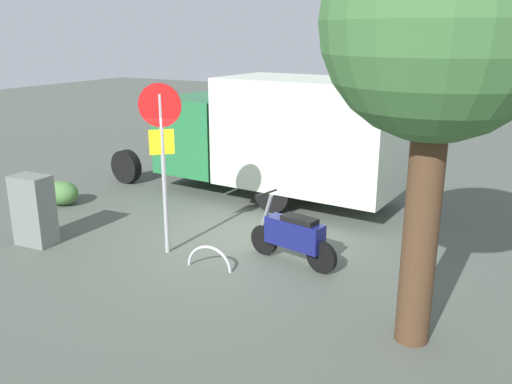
{
  "coord_description": "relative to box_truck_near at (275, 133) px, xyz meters",
  "views": [
    {
      "loc": [
        -4.89,
        8.45,
        3.92
      ],
      "look_at": [
        -0.48,
        0.26,
        1.17
      ],
      "focal_mm": 37.84,
      "sensor_mm": 36.0,
      "label": 1
    }
  ],
  "objects": [
    {
      "name": "ground_plane",
      "position": [
        -0.78,
        3.01,
        -1.62
      ],
      "size": [
        60.0,
        60.0,
        0.0
      ],
      "primitive_type": "plane",
      "color": "#4B5248"
    },
    {
      "name": "box_truck_near",
      "position": [
        0.0,
        0.0,
        0.0
      ],
      "size": [
        7.67,
        2.69,
        2.94
      ],
      "rotation": [
        0.0,
        0.0,
        -0.07
      ],
      "color": "black",
      "rests_on": "ground"
    },
    {
      "name": "motorcycle",
      "position": [
        -2.08,
        3.4,
        -1.1
      ],
      "size": [
        1.79,
        0.67,
        1.2
      ],
      "rotation": [
        0.0,
        0.0,
        -0.2
      ],
      "color": "black",
      "rests_on": "ground"
    },
    {
      "name": "stop_sign",
      "position": [
        0.19,
        4.06,
        0.45
      ],
      "size": [
        0.71,
        0.33,
        3.1
      ],
      "color": "#9E9EA3",
      "rests_on": "ground"
    },
    {
      "name": "street_tree",
      "position": [
        -4.49,
        4.91,
        2.36
      ],
      "size": [
        2.75,
        2.75,
        5.42
      ],
      "color": "#47301E",
      "rests_on": "ground"
    },
    {
      "name": "utility_cabinet",
      "position": [
        2.67,
        4.91,
        -0.94
      ],
      "size": [
        0.76,
        0.51,
        1.36
      ],
      "primitive_type": "cube",
      "rotation": [
        0.0,
        0.0,
        0.06
      ],
      "color": "slate",
      "rests_on": "ground"
    },
    {
      "name": "bike_rack_hoop",
      "position": [
        -0.9,
        4.31,
        -1.62
      ],
      "size": [
        0.85,
        0.13,
        0.85
      ],
      "primitive_type": "torus",
      "rotation": [
        1.57,
        0.0,
        0.1
      ],
      "color": "#B7B7BC",
      "rests_on": "ground"
    },
    {
      "name": "shrub_near_sign",
      "position": [
        4.16,
        2.91,
        -1.33
      ],
      "size": [
        0.84,
        0.68,
        0.57
      ],
      "primitive_type": "ellipsoid",
      "color": "#467239",
      "rests_on": "ground"
    }
  ]
}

